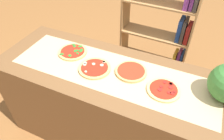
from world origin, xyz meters
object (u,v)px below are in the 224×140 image
at_px(pizza_plain_2, 131,71).
at_px(pizza_mushroom_1, 95,68).
at_px(pizza_spinach_0, 73,52).
at_px(pizza_pepperoni_3, 164,90).
at_px(bookshelf, 164,40).

bearing_deg(pizza_plain_2, pizza_mushroom_1, -163.74).
bearing_deg(pizza_spinach_0, pizza_plain_2, -3.47).
height_order(pizza_plain_2, pizza_pepperoni_3, pizza_plain_2).
bearing_deg(bookshelf, pizza_mushroom_1, -110.19).
distance_m(pizza_spinach_0, pizza_plain_2, 0.58).
distance_m(pizza_spinach_0, pizza_mushroom_1, 0.31).
bearing_deg(pizza_pepperoni_3, pizza_mushroom_1, 179.75).
relative_size(pizza_pepperoni_3, bookshelf, 0.16).
xyz_separation_m(pizza_spinach_0, pizza_mushroom_1, (0.29, -0.12, 0.00)).
bearing_deg(pizza_mushroom_1, pizza_spinach_0, 157.44).
relative_size(pizza_mushroom_1, pizza_plain_2, 1.04).
distance_m(pizza_plain_2, bookshelf, 0.97).
bearing_deg(pizza_plain_2, pizza_spinach_0, 176.53).
relative_size(pizza_mushroom_1, pizza_pepperoni_3, 1.08).
bearing_deg(bookshelf, pizza_spinach_0, -126.50).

